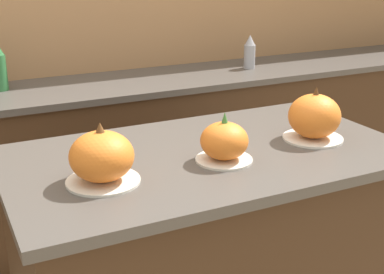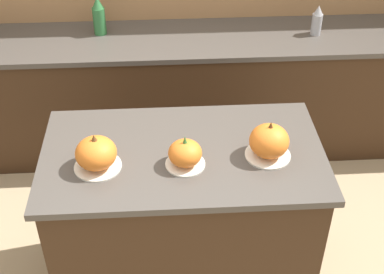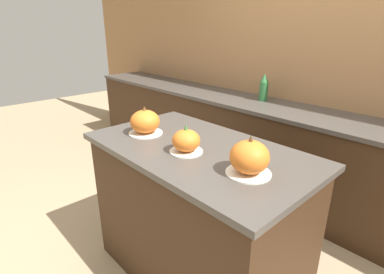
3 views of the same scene
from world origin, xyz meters
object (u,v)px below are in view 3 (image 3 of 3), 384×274
pumpkin_cake_right (249,158)px  bottle_tall (264,88)px  pumpkin_cake_left (145,122)px  pumpkin_cake_center (186,141)px

pumpkin_cake_right → bottle_tall: bottle_tall is taller
pumpkin_cake_left → pumpkin_cake_right: (0.80, 0.03, 0.00)m
bottle_tall → pumpkin_cake_center: bearing=-71.1°
pumpkin_cake_center → pumpkin_cake_right: bearing=6.2°
pumpkin_cake_left → bottle_tall: bearing=93.9°
pumpkin_cake_left → bottle_tall: (-0.10, 1.46, 0.01)m
pumpkin_cake_right → bottle_tall: (-0.90, 1.43, 0.00)m
pumpkin_cake_right → bottle_tall: 1.69m
pumpkin_cake_center → bottle_tall: 1.56m
pumpkin_cake_center → bottle_tall: size_ratio=0.71×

